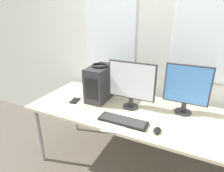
{
  "coord_description": "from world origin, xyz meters",
  "views": [
    {
      "loc": [
        0.5,
        -1.2,
        1.7
      ],
      "look_at": [
        -0.27,
        0.43,
        0.98
      ],
      "focal_mm": 30.0,
      "sensor_mm": 36.0,
      "label": 1
    }
  ],
  "objects": [
    {
      "name": "cell_phone",
      "position": [
        -0.7,
        0.35,
        0.76
      ],
      "size": [
        0.1,
        0.15,
        0.01
      ],
      "rotation": [
        0.0,
        0.0,
        0.16
      ],
      "color": "black",
      "rests_on": "desk"
    },
    {
      "name": "monitor_right_near",
      "position": [
        0.44,
        0.6,
        1.03
      ],
      "size": [
        0.42,
        0.16,
        0.5
      ],
      "color": "#333338",
      "rests_on": "desk"
    },
    {
      "name": "wall_back",
      "position": [
        0.0,
        0.99,
        1.35
      ],
      "size": [
        8.0,
        0.07,
        2.7
      ],
      "color": "silver",
      "rests_on": "ground_plane"
    },
    {
      "name": "monitor_main",
      "position": [
        -0.07,
        0.48,
        1.03
      ],
      "size": [
        0.49,
        0.16,
        0.49
      ],
      "color": "#333338",
      "rests_on": "desk"
    },
    {
      "name": "desk",
      "position": [
        0.0,
        0.43,
        0.71
      ],
      "size": [
        2.22,
        0.86,
        0.76
      ],
      "color": "beige",
      "rests_on": "ground_plane"
    },
    {
      "name": "headphones",
      "position": [
        -0.46,
        0.53,
        1.16
      ],
      "size": [
        0.19,
        0.19,
        0.03
      ],
      "color": "black",
      "rests_on": "pc_tower"
    },
    {
      "name": "pc_tower",
      "position": [
        -0.46,
        0.53,
        0.95
      ],
      "size": [
        0.21,
        0.4,
        0.39
      ],
      "color": "#2D2D33",
      "rests_on": "desk"
    },
    {
      "name": "keyboard",
      "position": [
        -0.04,
        0.18,
        0.77
      ],
      "size": [
        0.45,
        0.15,
        0.02
      ],
      "color": "black",
      "rests_on": "desk"
    },
    {
      "name": "paper_sheet_left",
      "position": [
        -0.09,
        0.14,
        0.76
      ],
      "size": [
        0.29,
        0.34,
        0.0
      ],
      "rotation": [
        0.0,
        0.0,
        0.29
      ],
      "color": "white",
      "rests_on": "desk"
    },
    {
      "name": "mouse",
      "position": [
        0.28,
        0.16,
        0.77
      ],
      "size": [
        0.06,
        0.11,
        0.03
      ],
      "color": "black",
      "rests_on": "desk"
    }
  ]
}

